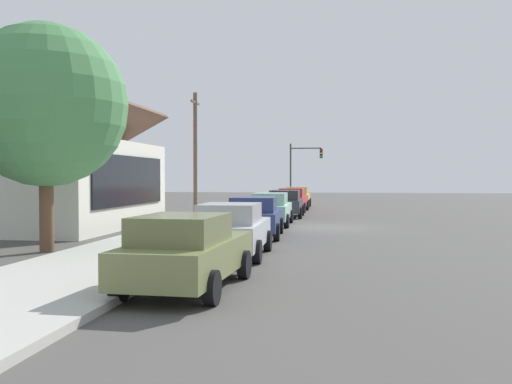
# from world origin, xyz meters

# --- Properties ---
(ground_plane) EXTENTS (120.00, 120.00, 0.00)m
(ground_plane) POSITION_xyz_m (0.00, 0.00, 0.00)
(ground_plane) COLOR #4C4947
(sidewalk_curb) EXTENTS (60.00, 4.20, 0.16)m
(sidewalk_curb) POSITION_xyz_m (0.00, 5.60, 0.08)
(sidewalk_curb) COLOR #B2AFA8
(sidewalk_curb) RESTS_ON ground
(car_olive) EXTENTS (4.69, 2.19, 1.59)m
(car_olive) POSITION_xyz_m (-15.26, 2.63, 0.82)
(car_olive) COLOR olive
(car_olive) RESTS_ON ground
(car_silver) EXTENTS (4.44, 2.09, 1.59)m
(car_silver) POSITION_xyz_m (-10.22, 2.61, 0.81)
(car_silver) COLOR silver
(car_silver) RESTS_ON ground
(car_navy) EXTENTS (4.76, 2.27, 1.59)m
(car_navy) POSITION_xyz_m (-4.59, 2.75, 0.82)
(car_navy) COLOR navy
(car_navy) RESTS_ON ground
(car_seafoam) EXTENTS (4.93, 2.01, 1.59)m
(car_seafoam) POSITION_xyz_m (0.95, 2.76, 0.82)
(car_seafoam) COLOR #9ED1BC
(car_seafoam) RESTS_ON ground
(car_charcoal) EXTENTS (4.53, 2.12, 1.59)m
(car_charcoal) POSITION_xyz_m (6.76, 2.60, 0.82)
(car_charcoal) COLOR #2D3035
(car_charcoal) RESTS_ON ground
(car_cherry) EXTENTS (4.59, 2.06, 1.59)m
(car_cherry) POSITION_xyz_m (12.31, 2.63, 0.81)
(car_cherry) COLOR red
(car_cherry) RESTS_ON ground
(car_mustard) EXTENTS (4.66, 1.98, 1.59)m
(car_mustard) POSITION_xyz_m (17.67, 2.66, 0.81)
(car_mustard) COLOR gold
(car_mustard) RESTS_ON ground
(storefront_building) EXTENTS (11.16, 6.49, 5.76)m
(storefront_building) POSITION_xyz_m (-1.72, 11.98, 2.13)
(storefront_building) COLOR silver
(storefront_building) RESTS_ON ground
(shade_tree) EXTENTS (5.09, 5.09, 7.14)m
(shade_tree) POSITION_xyz_m (-9.97, 8.56, 4.58)
(shade_tree) COLOR brown
(shade_tree) RESTS_ON ground
(traffic_light_main) EXTENTS (0.37, 2.79, 5.20)m
(traffic_light_main) POSITION_xyz_m (22.39, 2.54, 3.49)
(traffic_light_main) COLOR #383833
(traffic_light_main) RESTS_ON ground
(utility_pole_wooden) EXTENTS (1.80, 0.24, 7.50)m
(utility_pole_wooden) POSITION_xyz_m (7.53, 8.20, 3.93)
(utility_pole_wooden) COLOR brown
(utility_pole_wooden) RESTS_ON ground
(fire_hydrant_red) EXTENTS (0.22, 0.22, 0.71)m
(fire_hydrant_red) POSITION_xyz_m (-10.25, 4.20, 0.50)
(fire_hydrant_red) COLOR red
(fire_hydrant_red) RESTS_ON sidewalk_curb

